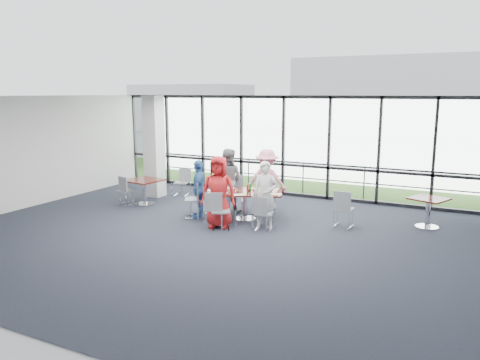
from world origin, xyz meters
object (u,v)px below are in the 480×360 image
at_px(chair_main_fr, 264,196).
at_px(side_table_left, 144,183).
at_px(chair_spare_lb, 181,183).
at_px(structural_column, 154,147).
at_px(chair_main_end, 194,199).
at_px(chair_main_nl, 221,211).
at_px(diner_near_right, 265,195).
at_px(diner_far_left, 228,180).
at_px(side_table_right, 429,203).
at_px(chair_spare_r, 343,209).
at_px(diner_near_left, 219,192).
at_px(main_table, 245,196).
at_px(diner_far_right, 267,181).
at_px(diner_end, 199,189).
at_px(chair_main_nr, 264,213).
at_px(chair_spare_la, 126,191).
at_px(chair_main_fl, 229,194).

bearing_deg(chair_main_fr, side_table_left, -4.19).
xyz_separation_m(chair_main_fr, chair_spare_lb, (-3.18, 0.56, 0.01)).
distance_m(structural_column, chair_main_end, 3.22).
relative_size(chair_main_end, chair_spare_lb, 1.16).
bearing_deg(chair_main_fr, chair_main_nl, 65.65).
distance_m(diner_near_right, diner_far_left, 1.89).
xyz_separation_m(side_table_right, chair_spare_r, (-1.87, -0.89, -0.16)).
distance_m(side_table_left, diner_near_left, 3.32).
bearing_deg(diner_far_left, main_table, 136.86).
distance_m(structural_column, chair_main_fr, 4.07).
height_order(diner_near_left, diner_far_right, diner_near_left).
height_order(diner_near_right, diner_end, diner_near_right).
bearing_deg(chair_main_nl, diner_near_right, 4.52).
relative_size(diner_near_right, chair_main_nr, 2.01).
height_order(main_table, side_table_left, same).
bearing_deg(chair_main_nr, chair_spare_la, 161.22).
height_order(side_table_left, chair_spare_lb, chair_spare_lb).
bearing_deg(diner_near_left, chair_spare_r, 10.46).
bearing_deg(chair_main_nr, diner_far_right, 99.23).
relative_size(side_table_left, chair_main_nl, 1.16).
distance_m(structural_column, chair_main_nr, 5.18).
relative_size(main_table, diner_end, 1.40).
distance_m(chair_main_nr, chair_spare_la, 4.74).
relative_size(diner_end, chair_main_fl, 1.62).
xyz_separation_m(diner_far_right, chair_main_fl, (-1.03, -0.32, -0.40)).
bearing_deg(side_table_left, chair_main_nr, -11.26).
relative_size(chair_main_fl, chair_main_fr, 1.16).
distance_m(diner_near_left, chair_spare_r, 3.11).
relative_size(side_table_right, chair_spare_lb, 1.22).
bearing_deg(chair_main_nr, side_table_left, 156.77).
relative_size(chair_main_fr, chair_spare_lb, 0.98).
bearing_deg(structural_column, main_table, -18.20).
relative_size(side_table_left, chair_spare_la, 1.25).
distance_m(diner_near_left, chair_spare_la, 3.71).
bearing_deg(diner_far_right, chair_main_nr, 102.21).
distance_m(side_table_left, chair_main_fr, 3.60).
relative_size(side_table_right, chair_main_fl, 1.07).
bearing_deg(main_table, side_table_left, 156.29).
bearing_deg(chair_main_end, diner_far_left, 121.24).
distance_m(diner_near_left, chair_main_end, 1.22).
bearing_deg(main_table, chair_spare_lb, 130.91).
height_order(chair_main_nr, chair_main_end, chair_main_end).
height_order(diner_near_right, diner_far_left, diner_far_left).
height_order(chair_main_nl, chair_spare_la, chair_main_nl).
relative_size(chair_main_nl, chair_spare_la, 1.07).
bearing_deg(diner_end, chair_main_end, -112.27).
height_order(chair_main_fr, chair_spare_lb, chair_spare_lb).
bearing_deg(diner_near_right, chair_main_nl, -163.38).
bearing_deg(side_table_right, chair_spare_r, -154.44).
relative_size(side_table_left, chair_main_nr, 1.28).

